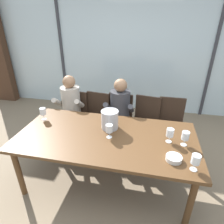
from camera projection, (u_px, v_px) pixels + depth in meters
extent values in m
plane|color=#847056|center=(119.00, 139.00, 3.57)|extent=(14.00, 14.00, 0.00)
cube|color=silver|center=(132.00, 54.00, 4.23)|extent=(7.40, 0.03, 2.60)
cube|color=#38383D|center=(62.00, 52.00, 4.52)|extent=(0.06, 0.06, 2.60)
cube|color=#38383D|center=(213.00, 58.00, 3.90)|extent=(0.06, 0.06, 2.60)
cube|color=#386633|center=(141.00, 48.00, 6.98)|extent=(13.40, 2.40, 2.03)
cube|color=brown|center=(106.00, 137.00, 2.36)|extent=(2.20, 1.09, 0.04)
cylinder|color=brown|center=(19.00, 172.00, 2.34)|extent=(0.07, 0.07, 0.71)
cylinder|color=brown|center=(191.00, 203.00, 1.96)|extent=(0.07, 0.07, 0.71)
cylinder|color=brown|center=(53.00, 133.00, 3.11)|extent=(0.07, 0.07, 0.71)
cylinder|color=brown|center=(181.00, 150.00, 2.73)|extent=(0.07, 0.07, 0.71)
cube|color=#332319|center=(72.00, 118.00, 3.38)|extent=(0.50, 0.50, 0.03)
cube|color=#332319|center=(77.00, 102.00, 3.44)|extent=(0.42, 0.10, 0.42)
cylinder|color=#332319|center=(58.00, 132.00, 3.38)|extent=(0.04, 0.04, 0.44)
cylinder|color=#332319|center=(77.00, 137.00, 3.26)|extent=(0.04, 0.04, 0.44)
cylinder|color=#332319|center=(70.00, 122.00, 3.70)|extent=(0.04, 0.04, 0.44)
cylinder|color=#332319|center=(87.00, 126.00, 3.58)|extent=(0.04, 0.04, 0.44)
cube|color=#332319|center=(94.00, 120.00, 3.31)|extent=(0.49, 0.49, 0.03)
cube|color=#332319|center=(98.00, 104.00, 3.38)|extent=(0.42, 0.09, 0.42)
cylinder|color=#332319|center=(80.00, 135.00, 3.31)|extent=(0.04, 0.04, 0.44)
cylinder|color=#332319|center=(100.00, 139.00, 3.20)|extent=(0.04, 0.04, 0.44)
cylinder|color=#332319|center=(90.00, 124.00, 3.63)|extent=(0.04, 0.04, 0.44)
cylinder|color=#332319|center=(108.00, 128.00, 3.52)|extent=(0.04, 0.04, 0.44)
cube|color=#332319|center=(117.00, 121.00, 3.26)|extent=(0.49, 0.49, 0.03)
cube|color=#332319|center=(121.00, 105.00, 3.33)|extent=(0.42, 0.08, 0.42)
cylinder|color=#332319|center=(103.00, 137.00, 3.26)|extent=(0.04, 0.04, 0.44)
cylinder|color=#332319|center=(125.00, 141.00, 3.15)|extent=(0.04, 0.04, 0.44)
cylinder|color=#332319|center=(110.00, 126.00, 3.58)|extent=(0.04, 0.04, 0.44)
cylinder|color=#332319|center=(130.00, 129.00, 3.47)|extent=(0.04, 0.04, 0.44)
cube|color=#332319|center=(144.00, 125.00, 3.16)|extent=(0.50, 0.50, 0.03)
cube|color=#332319|center=(148.00, 108.00, 3.23)|extent=(0.42, 0.09, 0.42)
cylinder|color=#332319|center=(130.00, 140.00, 3.17)|extent=(0.04, 0.04, 0.44)
cylinder|color=#332319|center=(152.00, 145.00, 3.05)|extent=(0.04, 0.04, 0.44)
cylinder|color=#332319|center=(135.00, 129.00, 3.49)|extent=(0.04, 0.04, 0.44)
cylinder|color=#332319|center=(156.00, 133.00, 3.37)|extent=(0.04, 0.04, 0.44)
cube|color=#332319|center=(170.00, 127.00, 3.11)|extent=(0.44, 0.44, 0.03)
cube|color=#332319|center=(171.00, 109.00, 3.18)|extent=(0.42, 0.04, 0.42)
cylinder|color=#332319|center=(157.00, 144.00, 3.08)|extent=(0.04, 0.04, 0.44)
cylinder|color=#332319|center=(181.00, 147.00, 3.01)|extent=(0.04, 0.04, 0.44)
cylinder|color=#332319|center=(157.00, 131.00, 3.41)|extent=(0.04, 0.04, 0.44)
cylinder|color=#332319|center=(179.00, 134.00, 3.34)|extent=(0.04, 0.04, 0.44)
cylinder|color=#B7AD9E|center=(71.00, 101.00, 3.30)|extent=(0.34, 0.34, 0.52)
sphere|color=#936B4C|center=(69.00, 82.00, 3.13)|extent=(0.21, 0.21, 0.21)
cube|color=#47423D|center=(64.00, 120.00, 3.25)|extent=(0.16, 0.41, 0.13)
cube|color=#47423D|center=(74.00, 121.00, 3.23)|extent=(0.16, 0.41, 0.13)
cylinder|color=#47423D|center=(61.00, 139.00, 3.19)|extent=(0.10, 0.10, 0.47)
cylinder|color=#47423D|center=(71.00, 140.00, 3.16)|extent=(0.10, 0.10, 0.47)
cylinder|color=#B7AD9E|center=(58.00, 102.00, 3.20)|extent=(0.10, 0.33, 0.26)
cylinder|color=#B7AD9E|center=(80.00, 104.00, 3.15)|extent=(0.10, 0.33, 0.26)
cylinder|color=#38383D|center=(120.00, 106.00, 3.13)|extent=(0.33, 0.33, 0.52)
sphere|color=#936B4C|center=(121.00, 85.00, 2.97)|extent=(0.21, 0.21, 0.21)
cube|color=#47423D|center=(113.00, 125.00, 3.09)|extent=(0.14, 0.40, 0.13)
cube|color=#47423D|center=(124.00, 126.00, 3.06)|extent=(0.14, 0.40, 0.13)
cylinder|color=#47423D|center=(110.00, 145.00, 3.03)|extent=(0.10, 0.10, 0.47)
cylinder|color=#47423D|center=(121.00, 146.00, 3.00)|extent=(0.10, 0.10, 0.47)
cylinder|color=#38383D|center=(107.00, 107.00, 3.05)|extent=(0.09, 0.33, 0.26)
cylinder|color=#38383D|center=(131.00, 109.00, 2.99)|extent=(0.09, 0.33, 0.26)
cylinder|color=#B7B7BC|center=(110.00, 120.00, 2.46)|extent=(0.22, 0.22, 0.24)
torus|color=silver|center=(110.00, 111.00, 2.40)|extent=(0.23, 0.23, 0.01)
cylinder|color=silver|center=(174.00, 158.00, 1.94)|extent=(0.16, 0.16, 0.05)
cylinder|color=silver|center=(169.00, 141.00, 2.24)|extent=(0.07, 0.07, 0.00)
cylinder|color=silver|center=(169.00, 139.00, 2.22)|extent=(0.01, 0.01, 0.07)
cylinder|color=silver|center=(170.00, 133.00, 2.18)|extent=(0.08, 0.08, 0.09)
cylinder|color=silver|center=(109.00, 137.00, 2.32)|extent=(0.07, 0.07, 0.00)
cylinder|color=silver|center=(109.00, 134.00, 2.30)|extent=(0.01, 0.01, 0.07)
cylinder|color=silver|center=(109.00, 128.00, 2.26)|extent=(0.08, 0.08, 0.09)
cylinder|color=silver|center=(184.00, 145.00, 2.18)|extent=(0.07, 0.07, 0.00)
cylinder|color=silver|center=(184.00, 142.00, 2.16)|extent=(0.01, 0.01, 0.07)
cylinder|color=silver|center=(185.00, 136.00, 2.13)|extent=(0.08, 0.08, 0.09)
cylinder|color=#560C1E|center=(185.00, 138.00, 2.14)|extent=(0.07, 0.07, 0.04)
cylinder|color=silver|center=(44.00, 119.00, 2.72)|extent=(0.07, 0.07, 0.00)
cylinder|color=silver|center=(44.00, 117.00, 2.70)|extent=(0.01, 0.01, 0.07)
cylinder|color=silver|center=(43.00, 111.00, 2.66)|extent=(0.08, 0.08, 0.09)
cylinder|color=#560C1E|center=(43.00, 113.00, 2.67)|extent=(0.07, 0.07, 0.04)
cylinder|color=silver|center=(193.00, 169.00, 1.83)|extent=(0.07, 0.07, 0.00)
cylinder|color=silver|center=(194.00, 166.00, 1.82)|extent=(0.01, 0.01, 0.07)
cylinder|color=silver|center=(196.00, 159.00, 1.78)|extent=(0.08, 0.08, 0.09)
cylinder|color=#560C1E|center=(195.00, 162.00, 1.79)|extent=(0.07, 0.07, 0.04)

